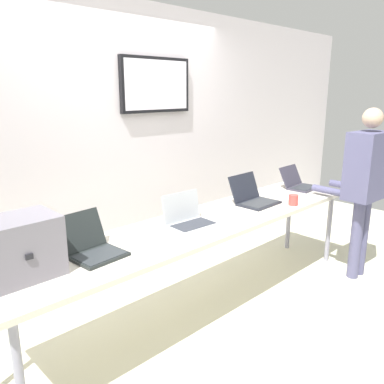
# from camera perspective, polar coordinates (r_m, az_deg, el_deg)

# --- Properties ---
(ground) EXTENTS (8.00, 8.00, 0.04)m
(ground) POSITION_cam_1_polar(r_m,az_deg,el_deg) (3.55, 2.09, -16.64)
(ground) COLOR beige
(back_wall) EXTENTS (8.00, 0.11, 2.65)m
(back_wall) POSITION_cam_1_polar(r_m,az_deg,el_deg) (3.94, -9.68, 7.29)
(back_wall) COLOR silver
(back_wall) RESTS_ON ground
(workbench) EXTENTS (3.51, 0.70, 0.79)m
(workbench) POSITION_cam_1_polar(r_m,az_deg,el_deg) (3.22, 2.22, -4.94)
(workbench) COLOR beige
(workbench) RESTS_ON ground
(equipment_box) EXTENTS (0.44, 0.33, 0.35)m
(equipment_box) POSITION_cam_1_polar(r_m,az_deg,el_deg) (2.41, -24.01, -7.45)
(equipment_box) COLOR slate
(equipment_box) RESTS_ON workbench
(laptop_station_0) EXTENTS (0.34, 0.38, 0.26)m
(laptop_station_0) POSITION_cam_1_polar(r_m,az_deg,el_deg) (2.62, -14.29, -7.61)
(laptop_station_0) COLOR #212626
(laptop_station_0) RESTS_ON workbench
(laptop_station_1) EXTENTS (0.37, 0.30, 0.25)m
(laptop_station_1) POSITION_cam_1_polar(r_m,az_deg,el_deg) (3.08, -0.56, -3.81)
(laptop_station_1) COLOR #B2B6BB
(laptop_station_1) RESTS_ON workbench
(laptop_station_2) EXTENTS (0.39, 0.37, 0.26)m
(laptop_station_2) POSITION_cam_1_polar(r_m,az_deg,el_deg) (3.71, 8.89, -0.73)
(laptop_station_2) COLOR #20232C
(laptop_station_2) RESTS_ON workbench
(laptop_station_3) EXTENTS (0.36, 0.35, 0.22)m
(laptop_station_3) POSITION_cam_1_polar(r_m,az_deg,el_deg) (4.40, 15.23, 1.24)
(laptop_station_3) COLOR #353341
(laptop_station_3) RESTS_ON workbench
(person) EXTENTS (0.45, 0.60, 1.67)m
(person) POSITION_cam_1_polar(r_m,az_deg,el_deg) (4.10, 23.81, 1.89)
(person) COLOR #4E4E71
(person) RESTS_ON ground
(coffee_mug) EXTENTS (0.09, 0.09, 0.10)m
(coffee_mug) POSITION_cam_1_polar(r_m,az_deg,el_deg) (3.73, 14.50, -1.11)
(coffee_mug) COLOR #D54641
(coffee_mug) RESTS_ON workbench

